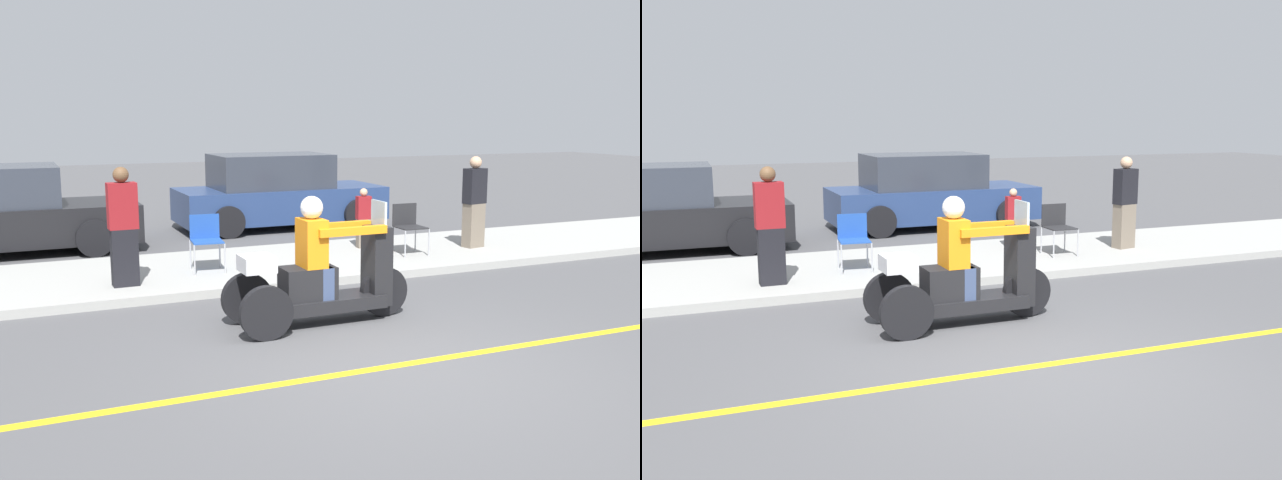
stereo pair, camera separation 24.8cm
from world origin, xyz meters
TOP-DOWN VIEW (x-y plane):
  - ground_plane at (0.00, 0.00)m, footprint 60.00×60.00m
  - lane_stripe at (-0.20, 0.00)m, footprint 24.00×0.12m
  - sidewalk_strip at (0.00, 4.60)m, footprint 28.00×2.80m
  - motorcycle_trike at (-0.19, 1.60)m, footprint 2.22×0.78m
  - spectator_end_of_line at (3.94, 4.39)m, footprint 0.41×0.29m
  - spectator_near_curb at (-2.05, 3.91)m, footprint 0.39×0.24m
  - spectator_by_tree at (2.16, 5.10)m, footprint 0.26×0.17m
  - folding_chair_curbside at (2.59, 4.35)m, footprint 0.47×0.47m
  - folding_chair_set_back at (-0.80, 4.42)m, footprint 0.51×0.51m
  - parked_car_lot_far at (1.82, 8.49)m, footprint 4.35×1.99m

SIDE VIEW (x-z plane):
  - ground_plane at x=0.00m, z-range 0.00..0.00m
  - lane_stripe at x=-0.20m, z-range 0.00..0.01m
  - sidewalk_strip at x=0.00m, z-range 0.00..0.12m
  - motorcycle_trike at x=-0.19m, z-range -0.21..1.29m
  - spectator_by_tree at x=2.16m, z-range 0.10..1.13m
  - folding_chair_curbside at x=2.59m, z-range 0.21..1.03m
  - folding_chair_set_back at x=-0.80m, z-range 0.21..1.03m
  - parked_car_lot_far at x=1.82m, z-range -0.05..1.52m
  - spectator_end_of_line at x=3.94m, z-range 0.09..1.67m
  - spectator_near_curb at x=-2.05m, z-range 0.09..1.70m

